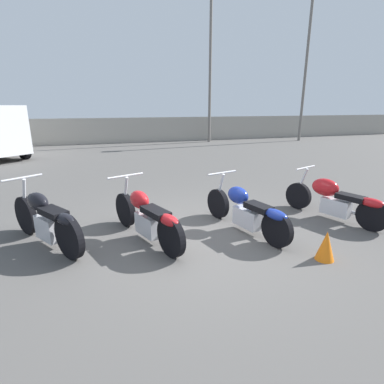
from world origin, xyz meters
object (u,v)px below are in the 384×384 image
light_pole_right (307,55)px  motorcycle_slot_0 (46,220)px  motorcycle_slot_1 (147,217)px  motorcycle_slot_2 (246,210)px  light_pole_left (211,47)px  motorcycle_slot_3 (334,199)px  traffic_cone_near (326,246)px

light_pole_right → motorcycle_slot_0: size_ratio=4.79×
motorcycle_slot_1 → motorcycle_slot_2: 1.73m
light_pole_left → light_pole_right: size_ratio=1.07×
motorcycle_slot_2 → motorcycle_slot_0: bearing=157.1°
motorcycle_slot_2 → motorcycle_slot_3: motorcycle_slot_2 is taller
light_pole_left → motorcycle_slot_2: size_ratio=4.44×
motorcycle_slot_1 → traffic_cone_near: size_ratio=4.54×
motorcycle_slot_1 → traffic_cone_near: 2.76m
motorcycle_slot_0 → motorcycle_slot_1: (1.55, -0.26, -0.03)m
motorcycle_slot_0 → traffic_cone_near: (3.92, -1.66, -0.22)m
motorcycle_slot_0 → motorcycle_slot_3: bearing=-38.1°
motorcycle_slot_1 → motorcycle_slot_2: motorcycle_slot_1 is taller
traffic_cone_near → motorcycle_slot_2: bearing=117.1°
motorcycle_slot_0 → light_pole_left: bearing=25.6°
motorcycle_slot_1 → traffic_cone_near: motorcycle_slot_1 is taller
traffic_cone_near → light_pole_left: bearing=76.9°
light_pole_left → motorcycle_slot_1: size_ratio=4.51×
light_pole_right → motorcycle_slot_2: bearing=-129.0°
motorcycle_slot_0 → traffic_cone_near: bearing=-57.3°
motorcycle_slot_0 → motorcycle_slot_1: motorcycle_slot_0 is taller
light_pole_left → light_pole_right: 5.72m
motorcycle_slot_1 → motorcycle_slot_2: bearing=-25.8°
motorcycle_slot_3 → traffic_cone_near: size_ratio=4.46×
light_pole_left → motorcycle_slot_3: (-2.01, -12.77, -4.84)m
light_pole_right → motorcycle_slot_1: 16.83m
motorcycle_slot_3 → traffic_cone_near: (-1.27, -1.32, -0.19)m
motorcycle_slot_0 → motorcycle_slot_3: size_ratio=0.90×
light_pole_right → motorcycle_slot_0: light_pole_right is taller
light_pole_left → motorcycle_slot_0: size_ratio=5.12×
light_pole_left → motorcycle_slot_1: light_pole_left is taller
light_pole_right → motorcycle_slot_1: light_pole_right is taller
motorcycle_slot_1 → traffic_cone_near: (2.37, -1.40, -0.19)m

